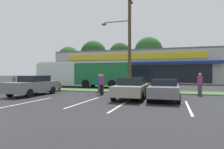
# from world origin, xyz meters

# --- Properties ---
(grass_median) EXTENTS (56.00, 2.20, 0.12)m
(grass_median) POSITION_xyz_m (0.00, 14.00, 0.06)
(grass_median) COLOR #386B28
(grass_median) RESTS_ON ground_plane
(curb_lip) EXTENTS (56.00, 0.24, 0.12)m
(curb_lip) POSITION_xyz_m (0.00, 12.78, 0.06)
(curb_lip) COLOR gray
(curb_lip) RESTS_ON ground_plane
(parking_stripe_0) EXTENTS (0.12, 4.80, 0.01)m
(parking_stripe_0) POSITION_xyz_m (-4.71, 6.73, 0.00)
(parking_stripe_0) COLOR silver
(parking_stripe_0) RESTS_ON ground_plane
(parking_stripe_1) EXTENTS (0.12, 4.80, 0.01)m
(parking_stripe_1) POSITION_xyz_m (-1.77, 5.41, 0.00)
(parking_stripe_1) COLOR silver
(parking_stripe_1) RESTS_ON ground_plane
(parking_stripe_2) EXTENTS (0.12, 4.80, 0.01)m
(parking_stripe_2) POSITION_xyz_m (1.43, 6.50, 0.00)
(parking_stripe_2) COLOR silver
(parking_stripe_2) RESTS_ON ground_plane
(parking_stripe_3) EXTENTS (0.12, 4.80, 0.01)m
(parking_stripe_3) POSITION_xyz_m (3.86, 6.11, 0.00)
(parking_stripe_3) COLOR silver
(parking_stripe_3) RESTS_ON ground_plane
(parking_stripe_4) EXTENTS (0.12, 4.80, 0.01)m
(parking_stripe_4) POSITION_xyz_m (7.38, 6.47, 0.00)
(parking_stripe_4) COLOR silver
(parking_stripe_4) RESTS_ON ground_plane
(storefront_building) EXTENTS (30.87, 11.66, 6.08)m
(storefront_building) POSITION_xyz_m (-0.41, 35.16, 3.05)
(storefront_building) COLOR #BCB7AD
(storefront_building) RESTS_ON ground_plane
(tree_far_left) EXTENTS (5.94, 5.94, 9.43)m
(tree_far_left) POSITION_xyz_m (-21.76, 45.86, 6.44)
(tree_far_left) COLOR #473323
(tree_far_left) RESTS_ON ground_plane
(tree_left) EXTENTS (7.20, 7.20, 10.82)m
(tree_left) POSITION_xyz_m (-14.58, 46.88, 7.21)
(tree_left) COLOR #473323
(tree_left) RESTS_ON ground_plane
(tree_mid_left) EXTENTS (5.86, 5.86, 9.92)m
(tree_mid_left) POSITION_xyz_m (-6.89, 46.64, 6.96)
(tree_mid_left) COLOR #473323
(tree_mid_left) RESTS_ON ground_plane
(tree_mid) EXTENTS (7.00, 7.00, 10.92)m
(tree_mid) POSITION_xyz_m (0.74, 45.96, 7.41)
(tree_mid) COLOR #473323
(tree_mid) RESTS_ON ground_plane
(utility_pole) EXTENTS (3.03, 2.40, 9.45)m
(utility_pole) POSITION_xyz_m (2.49, 14.09, 5.07)
(utility_pole) COLOR #4C3826
(utility_pole) RESTS_ON ground_plane
(city_bus) EXTENTS (12.42, 2.79, 3.25)m
(city_bus) POSITION_xyz_m (-4.63, 19.11, 1.77)
(city_bus) COLOR #196638
(city_bus) RESTS_ON ground_plane
(bus_stop_bench) EXTENTS (1.60, 0.45, 0.95)m
(bus_stop_bench) POSITION_xyz_m (-4.47, 12.15, 0.50)
(bus_stop_bench) COLOR brown
(bus_stop_bench) RESTS_ON ground_plane
(car_0) EXTENTS (1.95, 4.61, 1.58)m
(car_0) POSITION_xyz_m (-4.12, 8.79, 0.81)
(car_0) COLOR slate
(car_0) RESTS_ON ground_plane
(car_1) EXTENTS (4.13, 2.00, 1.53)m
(car_1) POSITION_xyz_m (-15.01, 25.30, 0.79)
(car_1) COLOR slate
(car_1) RESTS_ON ground_plane
(car_2) EXTENTS (1.91, 4.57, 1.38)m
(car_2) POSITION_xyz_m (6.07, 8.98, 0.73)
(car_2) COLOR slate
(car_2) RESTS_ON ground_plane
(car_3) EXTENTS (4.44, 1.92, 1.42)m
(car_3) POSITION_xyz_m (-9.01, 25.48, 0.74)
(car_3) COLOR slate
(car_3) RESTS_ON ground_plane
(car_4) EXTENTS (2.01, 4.19, 1.49)m
(car_4) POSITION_xyz_m (3.90, 8.79, 0.76)
(car_4) COLOR #9E998C
(car_4) RESTS_ON ground_plane
(pedestrian_near_bench) EXTENTS (0.34, 0.34, 1.67)m
(pedestrian_near_bench) POSITION_xyz_m (0.21, 12.35, 0.84)
(pedestrian_near_bench) COLOR #47423D
(pedestrian_near_bench) RESTS_ON ground_plane
(pedestrian_by_pole) EXTENTS (0.32, 0.32, 1.60)m
(pedestrian_by_pole) POSITION_xyz_m (-7.97, 10.91, 0.81)
(pedestrian_by_pole) COLOR #47423D
(pedestrian_by_pole) RESTS_ON ground_plane
(pedestrian_mid) EXTENTS (0.34, 0.34, 1.71)m
(pedestrian_mid) POSITION_xyz_m (1.04, 10.72, 0.86)
(pedestrian_mid) COLOR black
(pedestrian_mid) RESTS_ON ground_plane
(pedestrian_far) EXTENTS (0.36, 0.36, 1.79)m
(pedestrian_far) POSITION_xyz_m (8.64, 12.41, 0.90)
(pedestrian_far) COLOR #47423D
(pedestrian_far) RESTS_ON ground_plane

